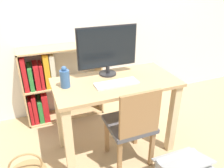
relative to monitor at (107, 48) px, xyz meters
The scene contains 8 objects.
ground_plane 1.05m from the monitor, 84.04° to the right, with size 10.00×10.00×0.00m, color tan.
wall_back 0.84m from the monitor, 88.72° to the left, with size 8.00×0.05×2.60m.
desk 0.47m from the monitor, 84.04° to the right, with size 1.13×0.57×0.78m.
monitor is the anchor object (origin of this frame).
keyboard 0.34m from the monitor, 91.02° to the right, with size 0.39×0.14×0.02m.
vase 0.48m from the monitor, 164.28° to the right, with size 0.08×0.08×0.19m.
chair 0.72m from the monitor, 79.70° to the right, with size 0.40×0.40×0.83m.
bookshelf 1.00m from the monitor, 130.37° to the left, with size 0.93×0.28×0.91m.
Camera 1 is at (-0.69, -1.65, 1.64)m, focal length 35.00 mm.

